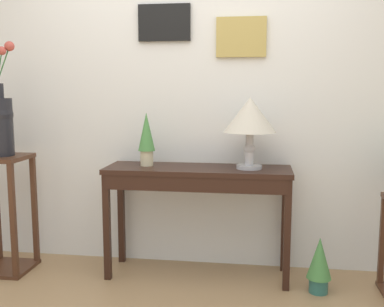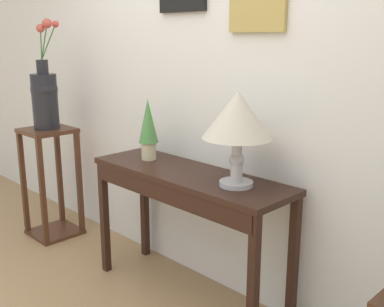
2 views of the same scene
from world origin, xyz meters
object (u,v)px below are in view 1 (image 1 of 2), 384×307
Objects in this scene: console_table at (197,184)px; table_lamp at (250,117)px; pedestal_stand_left at (5,214)px; potted_plant_on_console at (147,137)px; potted_plant_floor at (319,263)px.

table_lamp is at bearing 3.83° from console_table.
potted_plant_on_console is at bearing 7.56° from pedestal_stand_left.
console_table is 0.59m from table_lamp.
potted_plant_floor is at bearing -10.58° from console_table.
potted_plant_on_console is 0.44× the size of pedestal_stand_left.
table_lamp is 1.29× the size of potted_plant_on_console.
table_lamp reaches higher than potted_plant_floor.
potted_plant_floor is at bearing -20.73° from table_lamp.
pedestal_stand_left reaches higher than potted_plant_floor.
potted_plant_floor is (1.20, -0.20, -0.79)m from potted_plant_on_console.
table_lamp is (0.36, 0.02, 0.47)m from console_table.
console_table is 2.65× the size of table_lamp.
potted_plant_on_console is at bearing 178.47° from table_lamp.
potted_plant_on_console is (-0.37, 0.04, 0.32)m from console_table.
console_table is 0.49m from potted_plant_on_console.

